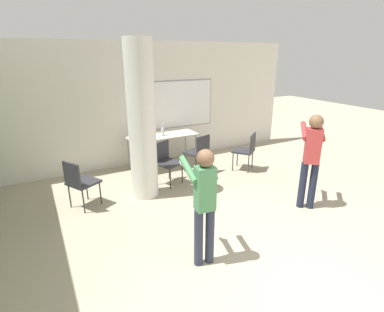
{
  "coord_description": "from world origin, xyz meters",
  "views": [
    {
      "loc": [
        -2.31,
        -1.64,
        2.56
      ],
      "look_at": [
        -0.2,
        2.29,
        1.01
      ],
      "focal_mm": 28.0,
      "sensor_mm": 36.0,
      "label": 1
    }
  ],
  "objects": [
    {
      "name": "person_playing_side",
      "position": [
        1.65,
        1.54,
        0.96
      ],
      "size": [
        0.61,
        0.65,
        1.63
      ],
      "color": "#1E2338",
      "rests_on": "ground_plane"
    },
    {
      "name": "ground_plane",
      "position": [
        0.0,
        0.0,
        0.0
      ],
      "size": [
        24.0,
        24.0,
        0.0
      ],
      "primitive_type": "plane",
      "color": "#ADA389"
    },
    {
      "name": "bottle_on_table",
      "position": [
        0.21,
        4.41,
        0.87
      ],
      "size": [
        0.08,
        0.08,
        0.26
      ],
      "color": "silver",
      "rests_on": "folding_table"
    },
    {
      "name": "chair_table_front",
      "position": [
        -0.07,
        3.59,
        0.51
      ],
      "size": [
        0.58,
        0.58,
        0.87
      ],
      "color": "#2D2D33",
      "rests_on": "ground_plane"
    },
    {
      "name": "chair_table_right",
      "position": [
        0.78,
        3.8,
        0.51
      ],
      "size": [
        0.55,
        0.55,
        0.87
      ],
      "color": "#2D2D33",
      "rests_on": "ground_plane"
    },
    {
      "name": "folding_table",
      "position": [
        0.23,
        4.51,
        0.71
      ],
      "size": [
        1.59,
        0.66,
        0.77
      ],
      "color": "beige",
      "rests_on": "ground_plane"
    },
    {
      "name": "chair_mid_room",
      "position": [
        1.81,
        3.41,
        0.51
      ],
      "size": [
        0.62,
        0.62,
        0.87
      ],
      "color": "#2D2D33",
      "rests_on": "ground_plane"
    },
    {
      "name": "wall_back",
      "position": [
        0.02,
        5.06,
        1.4
      ],
      "size": [
        8.0,
        0.15,
        2.8
      ],
      "color": "silver",
      "rests_on": "ground_plane"
    },
    {
      "name": "support_pillar",
      "position": [
        -0.65,
        3.3,
        1.4
      ],
      "size": [
        0.48,
        0.48,
        2.8
      ],
      "color": "silver",
      "rests_on": "ground_plane"
    },
    {
      "name": "person_playing_front",
      "position": [
        -0.66,
        1.12,
        0.9
      ],
      "size": [
        0.38,
        0.62,
        1.53
      ],
      "color": "#2D3347",
      "rests_on": "ground_plane"
    },
    {
      "name": "chair_near_pillar",
      "position": [
        -1.79,
        3.33,
        0.51
      ],
      "size": [
        0.6,
        0.6,
        0.87
      ],
      "color": "#2D2D33",
      "rests_on": "ground_plane"
    }
  ]
}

